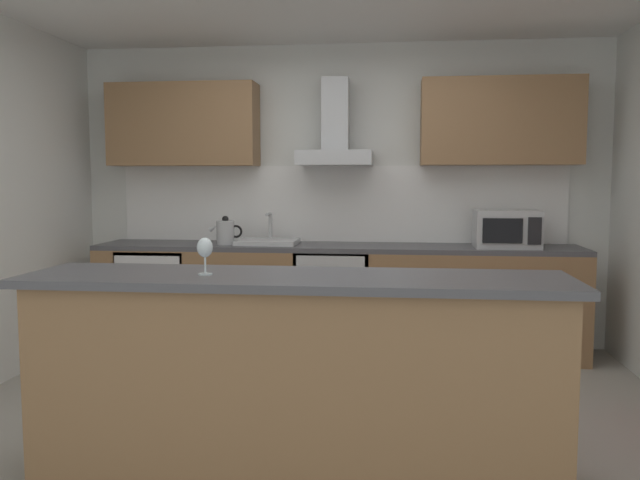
# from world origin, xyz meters

# --- Properties ---
(ground) EXTENTS (5.54, 4.95, 0.02)m
(ground) POSITION_xyz_m (0.00, 0.00, -0.01)
(ground) COLOR gray
(wall_back) EXTENTS (5.54, 0.12, 2.60)m
(wall_back) POSITION_xyz_m (0.00, 2.04, 1.30)
(wall_back) COLOR silver
(wall_back) RESTS_ON ground
(backsplash_tile) EXTENTS (3.86, 0.02, 0.66)m
(backsplash_tile) POSITION_xyz_m (0.00, 1.96, 1.23)
(backsplash_tile) COLOR white
(counter_back) EXTENTS (4.00, 0.60, 0.90)m
(counter_back) POSITION_xyz_m (0.00, 1.66, 0.45)
(counter_back) COLOR olive
(counter_back) RESTS_ON ground
(counter_island) EXTENTS (2.60, 0.64, 0.99)m
(counter_island) POSITION_xyz_m (0.02, -0.68, 0.50)
(counter_island) COLOR olive
(counter_island) RESTS_ON ground
(upper_cabinets) EXTENTS (3.94, 0.32, 0.70)m
(upper_cabinets) POSITION_xyz_m (-0.00, 1.81, 1.91)
(upper_cabinets) COLOR olive
(oven) EXTENTS (0.60, 0.62, 0.80)m
(oven) POSITION_xyz_m (-0.01, 1.63, 0.46)
(oven) COLOR slate
(oven) RESTS_ON ground
(refrigerator) EXTENTS (0.58, 0.60, 0.85)m
(refrigerator) POSITION_xyz_m (-1.51, 1.63, 0.43)
(refrigerator) COLOR white
(refrigerator) RESTS_ON ground
(microwave) EXTENTS (0.50, 0.38, 0.30)m
(microwave) POSITION_xyz_m (1.37, 1.60, 1.05)
(microwave) COLOR #B7BABC
(microwave) RESTS_ON counter_back
(sink) EXTENTS (0.50, 0.40, 0.26)m
(sink) POSITION_xyz_m (-0.57, 1.64, 0.93)
(sink) COLOR silver
(sink) RESTS_ON counter_back
(kettle) EXTENTS (0.29, 0.15, 0.24)m
(kettle) POSITION_xyz_m (-0.92, 1.60, 1.01)
(kettle) COLOR #B7BABC
(kettle) RESTS_ON counter_back
(range_hood) EXTENTS (0.62, 0.45, 0.72)m
(range_hood) POSITION_xyz_m (-0.01, 1.76, 1.79)
(range_hood) COLOR #B7BABC
(wine_glass) EXTENTS (0.08, 0.08, 0.18)m
(wine_glass) POSITION_xyz_m (-0.40, -0.71, 1.11)
(wine_glass) COLOR silver
(wine_glass) RESTS_ON counter_island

